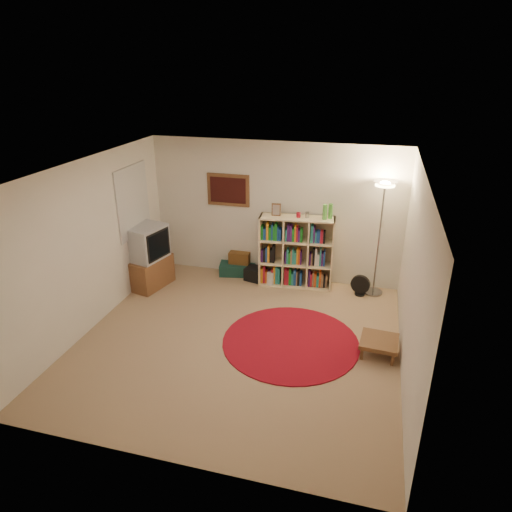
{
  "coord_description": "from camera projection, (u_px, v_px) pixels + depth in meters",
  "views": [
    {
      "loc": [
        1.68,
        -5.32,
        3.75
      ],
      "look_at": [
        0.1,
        0.6,
        1.1
      ],
      "focal_mm": 32.0,
      "sensor_mm": 36.0,
      "label": 1
    }
  ],
  "objects": [
    {
      "name": "paper_towel",
      "position": [
        270.0,
        279.0,
        8.16
      ],
      "size": [
        0.13,
        0.13,
        0.25
      ],
      "rotation": [
        0.0,
        0.0,
        0.05
      ],
      "color": "white",
      "rests_on": "ground"
    },
    {
      "name": "duffel_bag",
      "position": [
        255.0,
        274.0,
        8.38
      ],
      "size": [
        0.4,
        0.36,
        0.24
      ],
      "rotation": [
        0.0,
        0.0,
        -0.23
      ],
      "color": "black",
      "rests_on": "ground"
    },
    {
      "name": "tv_stand",
      "position": [
        148.0,
        258.0,
        8.01
      ],
      "size": [
        0.7,
        0.88,
        1.13
      ],
      "rotation": [
        0.0,
        0.0,
        -0.24
      ],
      "color": "brown",
      "rests_on": "ground"
    },
    {
      "name": "floor_fan",
      "position": [
        360.0,
        285.0,
        7.8
      ],
      "size": [
        0.33,
        0.2,
        0.37
      ],
      "rotation": [
        0.0,
        0.0,
        -0.17
      ],
      "color": "black",
      "rests_on": "ground"
    },
    {
      "name": "floor_lamp",
      "position": [
        383.0,
        202.0,
        7.3
      ],
      "size": [
        0.45,
        0.45,
        1.99
      ],
      "rotation": [
        0.0,
        0.0,
        0.19
      ],
      "color": "gray",
      "rests_on": "ground"
    },
    {
      "name": "room",
      "position": [
        234.0,
        260.0,
        6.16
      ],
      "size": [
        4.54,
        4.54,
        2.54
      ],
      "color": "#A2815F",
      "rests_on": "ground"
    },
    {
      "name": "wicker_basket",
      "position": [
        240.0,
        257.0,
        8.58
      ],
      "size": [
        0.39,
        0.28,
        0.22
      ],
      "rotation": [
        0.0,
        0.0,
        0.02
      ],
      "color": "brown",
      "rests_on": "suitcase"
    },
    {
      "name": "suitcase",
      "position": [
        238.0,
        268.0,
        8.65
      ],
      "size": [
        0.74,
        0.55,
        0.21
      ],
      "rotation": [
        0.0,
        0.0,
        0.2
      ],
      "color": "#153931",
      "rests_on": "ground"
    },
    {
      "name": "bookshelf",
      "position": [
        295.0,
        253.0,
        8.01
      ],
      "size": [
        1.31,
        0.48,
        1.54
      ],
      "rotation": [
        0.0,
        0.0,
        0.09
      ],
      "color": "#FFE3AA",
      "rests_on": "ground"
    },
    {
      "name": "red_rug",
      "position": [
        291.0,
        342.0,
        6.56
      ],
      "size": [
        1.97,
        1.97,
        0.02
      ],
      "color": "maroon",
      "rests_on": "ground"
    },
    {
      "name": "side_table",
      "position": [
        379.0,
        342.0,
        6.24
      ],
      "size": [
        0.54,
        0.54,
        0.23
      ],
      "rotation": [
        0.0,
        0.0,
        -0.07
      ],
      "color": "brown",
      "rests_on": "ground"
    }
  ]
}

